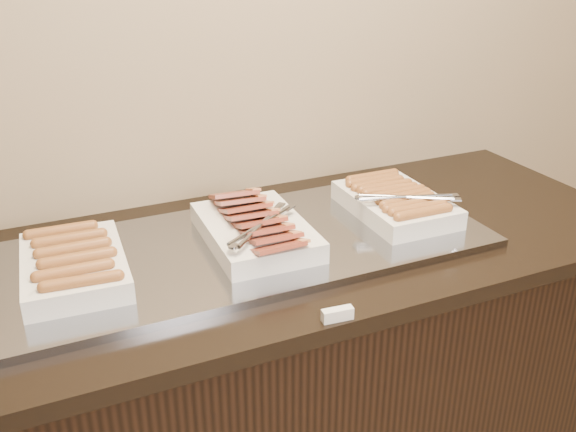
# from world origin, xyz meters

# --- Properties ---
(counter) EXTENTS (2.06, 0.76, 0.90)m
(counter) POSITION_xyz_m (0.00, 2.13, 0.45)
(counter) COLOR black
(counter) RESTS_ON ground
(warming_tray) EXTENTS (1.20, 0.50, 0.02)m
(warming_tray) POSITION_xyz_m (-0.02, 2.13, 0.91)
(warming_tray) COLOR gray
(warming_tray) RESTS_ON counter
(dish_left) EXTENTS (0.23, 0.33, 0.07)m
(dish_left) POSITION_xyz_m (-0.42, 2.13, 0.95)
(dish_left) COLOR silver
(dish_left) RESTS_ON warming_tray
(dish_center) EXTENTS (0.26, 0.37, 0.09)m
(dish_center) POSITION_xyz_m (0.01, 2.13, 0.95)
(dish_center) COLOR silver
(dish_center) RESTS_ON warming_tray
(dish_right) EXTENTS (0.27, 0.33, 0.08)m
(dish_right) POSITION_xyz_m (0.41, 2.13, 0.96)
(dish_right) COLOR silver
(dish_right) RESTS_ON warming_tray
(label_holder) EXTENTS (0.07, 0.03, 0.03)m
(label_holder) POSITION_xyz_m (0.04, 1.77, 0.91)
(label_holder) COLOR silver
(label_holder) RESTS_ON counter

